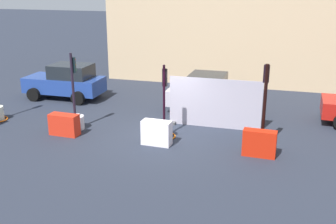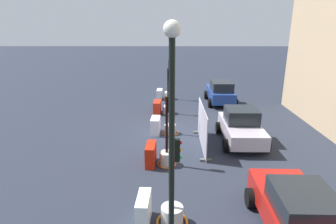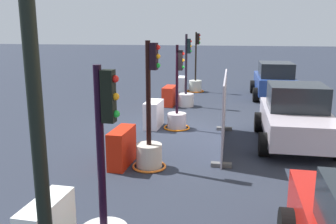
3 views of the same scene
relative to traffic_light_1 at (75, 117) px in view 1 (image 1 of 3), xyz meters
The scene contains 10 objects.
ground_plane 3.59m from the traffic_light_1, ahead, with size 120.00×120.00×0.00m, color #232935.
traffic_light_1 is the anchor object (origin of this frame).
traffic_light_2 3.61m from the traffic_light_1, ahead, with size 0.87×0.87×2.75m.
traffic_light_3 7.21m from the traffic_light_1, ahead, with size 0.82×0.82×3.00m.
construction_barrier_1 0.73m from the traffic_light_1, 96.59° to the right, with size 1.14×0.51×0.82m.
construction_barrier_2 3.63m from the traffic_light_1, 10.38° to the right, with size 1.07×0.51×0.88m.
construction_barrier_3 7.20m from the traffic_light_1, ahead, with size 1.11×0.44×0.91m.
car_silver_hatchback 5.99m from the traffic_light_1, 38.55° to the left, with size 3.83×2.17×1.71m.
car_blue_estate 4.68m from the traffic_light_1, 123.41° to the left, with size 3.84×2.06×1.72m.
site_fence_panel 5.51m from the traffic_light_1, 18.08° to the left, with size 3.67×0.50×1.99m.
Camera 1 is at (4.22, -13.95, 5.62)m, focal length 43.94 mm.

